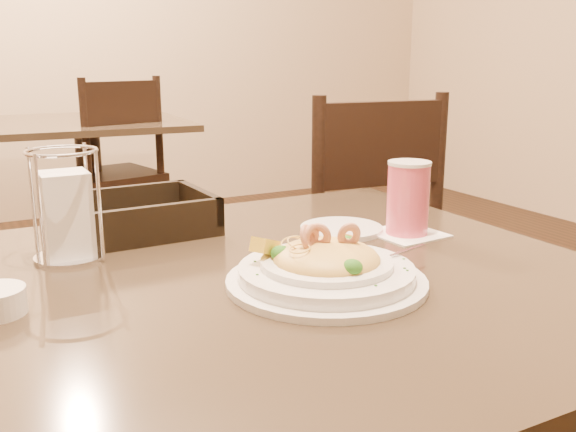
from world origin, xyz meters
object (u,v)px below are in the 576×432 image
background_table (89,167)px  dining_chair_far (114,168)px  napkin_caddy (66,212)px  side_plate (341,229)px  dining_chair_near (356,242)px  bread_basket (140,219)px  main_table (294,409)px  pasta_bowl (326,268)px  drink_glass (408,199)px

background_table → dining_chair_far: bearing=-53.3°
napkin_caddy → side_plate: 0.47m
dining_chair_far → napkin_caddy: size_ratio=5.36×
dining_chair_near → dining_chair_far: same height
side_plate → bread_basket: bearing=152.1°
background_table → dining_chair_far: size_ratio=1.02×
side_plate → background_table: bearing=90.1°
dining_chair_far → side_plate: 2.15m
main_table → dining_chair_near: 0.92m
main_table → dining_chair_far: (0.27, 2.29, 0.00)m
dining_chair_near → pasta_bowl: (-0.58, -0.77, 0.25)m
background_table → napkin_caddy: 2.25m
main_table → background_table: bearing=85.8°
dining_chair_far → bread_basket: 2.02m
background_table → drink_glass: drink_glass is taller
dining_chair_near → drink_glass: dining_chair_near is taller
pasta_bowl → dining_chair_far: bearing=83.8°
drink_glass → dining_chair_far: bearing=90.1°
drink_glass → dining_chair_near: bearing=62.8°
pasta_bowl → dining_chair_near: bearing=53.2°
napkin_caddy → side_plate: (0.46, -0.07, -0.07)m
pasta_bowl → side_plate: pasta_bowl is taller
drink_glass → bread_basket: size_ratio=0.53×
dining_chair_near → napkin_caddy: (-0.87, -0.48, 0.30)m
pasta_bowl → bread_basket: pasta_bowl is taller
background_table → bread_basket: bread_basket is taller
pasta_bowl → bread_basket: (-0.15, 0.39, -0.00)m
drink_glass → pasta_bowl: bearing=-149.8°
drink_glass → napkin_caddy: bearing=165.6°
drink_glass → napkin_caddy: napkin_caddy is taller
main_table → dining_chair_near: (0.59, 0.70, 0.00)m
main_table → drink_glass: bearing=16.7°
pasta_bowl → main_table: bearing=98.8°
background_table → dining_chair_near: 1.75m
bread_basket → napkin_caddy: napkin_caddy is taller
dining_chair_far → dining_chair_near: bearing=90.1°
background_table → dining_chair_near: dining_chair_near is taller
main_table → background_table: same height
drink_glass → side_plate: bearing=141.8°
background_table → pasta_bowl: bearing=-93.8°
main_table → pasta_bowl: 0.26m
background_table → bread_basket: (-0.31, -2.09, 0.25)m
dining_chair_near → bread_basket: (-0.73, -0.38, 0.24)m
main_table → bread_basket: bread_basket is taller
background_table → side_plate: 2.27m
main_table → side_plate: 0.33m
dining_chair_near → bread_basket: dining_chair_near is taller
main_table → napkin_caddy: bearing=141.5°
dining_chair_far → napkin_caddy: bearing=63.7°
drink_glass → side_plate: (-0.09, 0.07, -0.06)m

